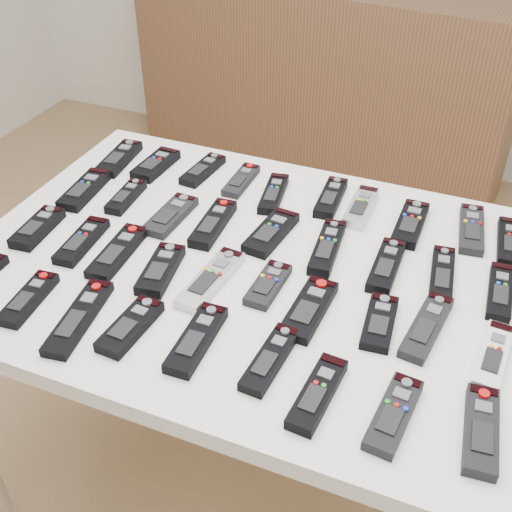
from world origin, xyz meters
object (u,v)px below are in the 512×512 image
at_px(remote_1, 156,165).
at_px(remote_37, 481,430).
at_px(remote_36, 394,414).
at_px(remote_14, 271,232).
at_px(remote_11, 126,197).
at_px(remote_27, 427,327).
at_px(remote_0, 119,158).
at_px(remote_15, 327,247).
at_px(remote_12, 171,215).
at_px(remote_21, 118,252).
at_px(table, 256,284).
at_px(remote_4, 274,194).
at_px(remote_33, 197,339).
at_px(remote_3, 241,180).
at_px(remote_13, 213,224).
at_px(remote_26, 380,322).
at_px(remote_22, 161,270).
at_px(remote_6, 361,207).
at_px(remote_20, 82,241).
at_px(remote_25, 309,309).
at_px(remote_31, 79,318).
at_px(remote_16, 386,266).
at_px(remote_10, 85,190).
at_px(remote_32, 130,326).
at_px(remote_34, 270,359).
at_px(remote_19, 38,228).
at_px(remote_7, 410,224).
at_px(remote_30, 29,299).
at_px(remote_9, 512,242).
at_px(remote_8, 472,229).
at_px(remote_2, 203,170).
at_px(remote_24, 268,285).
at_px(sideboard, 318,83).
at_px(remote_17, 442,275).
at_px(remote_18, 500,292).

distance_m(remote_1, remote_37, 1.06).
bearing_deg(remote_36, remote_14, 138.54).
height_order(remote_11, remote_27, remote_11).
xyz_separation_m(remote_0, remote_1, (0.11, 0.01, -0.00)).
height_order(remote_11, remote_36, same).
bearing_deg(remote_15, remote_12, 177.11).
relative_size(remote_11, remote_21, 0.75).
distance_m(table, remote_1, 0.50).
bearing_deg(remote_15, remote_11, 173.05).
bearing_deg(table, remote_4, 103.14).
height_order(remote_0, remote_21, remote_0).
distance_m(remote_11, remote_33, 0.54).
bearing_deg(remote_15, remote_27, -39.30).
bearing_deg(remote_3, remote_13, -85.21).
bearing_deg(remote_26, remote_22, 177.21).
height_order(remote_6, remote_20, remote_6).
height_order(remote_25, remote_36, same).
height_order(remote_27, remote_31, same).
bearing_deg(remote_16, remote_3, 152.79).
height_order(remote_11, remote_25, same).
bearing_deg(remote_15, remote_4, 133.66).
relative_size(remote_10, remote_33, 0.98).
relative_size(remote_25, remote_32, 1.15).
bearing_deg(remote_15, remote_34, -94.43).
distance_m(remote_15, remote_19, 0.66).
height_order(remote_7, remote_30, remote_7).
bearing_deg(remote_25, remote_10, 164.79).
bearing_deg(remote_1, remote_9, 2.43).
bearing_deg(remote_36, remote_8, 91.31).
bearing_deg(remote_9, remote_2, 173.31).
height_order(remote_3, remote_12, remote_12).
xyz_separation_m(remote_20, remote_27, (0.76, 0.02, -0.00)).
xyz_separation_m(remote_30, remote_33, (0.36, 0.03, 0.00)).
bearing_deg(table, remote_7, 42.94).
relative_size(remote_21, remote_32, 1.23).
xyz_separation_m(remote_25, remote_30, (-0.52, -0.18, -0.00)).
height_order(remote_11, remote_19, remote_19).
xyz_separation_m(remote_0, remote_6, (0.67, 0.01, -0.00)).
relative_size(remote_0, remote_10, 0.99).
bearing_deg(remote_33, table, 86.17).
distance_m(remote_13, remote_27, 0.54).
xyz_separation_m(remote_24, remote_34, (0.08, -0.19, 0.00)).
bearing_deg(remote_16, remote_8, 53.95).
bearing_deg(remote_7, sideboard, 114.40).
bearing_deg(remote_2, remote_6, 2.49).
bearing_deg(remote_6, remote_21, -140.35).
xyz_separation_m(table, remote_10, (-0.50, 0.10, 0.07)).
relative_size(remote_7, remote_17, 0.96).
distance_m(remote_11, remote_18, 0.89).
xyz_separation_m(remote_7, remote_11, (-0.67, -0.15, -0.00)).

